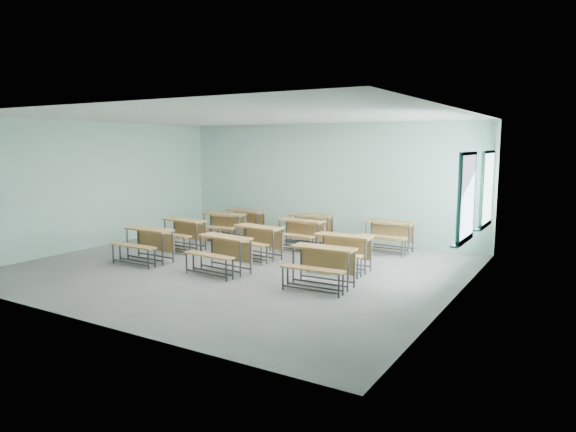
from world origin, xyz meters
name	(u,v)px	position (x,y,z in m)	size (l,w,h in m)	color
room	(245,193)	(0.08, 0.03, 1.60)	(9.04, 8.04, 3.24)	gray
desk_unit_r0c0	(146,240)	(-2.10, -0.73, 0.50)	(1.21, 0.82, 0.75)	#A1703A
desk_unit_r0c1	(222,249)	(-0.04, -0.61, 0.50)	(1.27, 0.91, 0.75)	#A1703A
desk_unit_r0c2	(321,261)	(2.22, -0.54, 0.50)	(1.24, 0.86, 0.75)	#A1703A
desk_unit_r1c0	(182,230)	(-2.37, 0.73, 0.50)	(1.24, 0.87, 0.75)	#A1703A
desk_unit_r1c1	(256,237)	(-0.18, 0.82, 0.50)	(1.27, 0.91, 0.75)	#A1703A
desk_unit_r1c2	(341,247)	(2.01, 0.79, 0.50)	(1.22, 0.84, 0.75)	#A1703A
desk_unit_r2c0	(222,223)	(-2.21, 2.15, 0.50)	(1.28, 0.93, 0.75)	#A1703A
desk_unit_r2c1	(299,230)	(0.19, 2.19, 0.50)	(1.22, 0.84, 0.75)	#A1703A
desk_unit_r3c0	(243,219)	(-2.18, 3.07, 0.50)	(1.28, 0.93, 0.75)	#A1703A
desk_unit_r3c1	(309,224)	(-0.06, 3.19, 0.50)	(1.25, 0.88, 0.75)	#A1703A
desk_unit_r3c2	(388,232)	(2.17, 3.12, 0.50)	(1.22, 0.83, 0.75)	#A1703A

